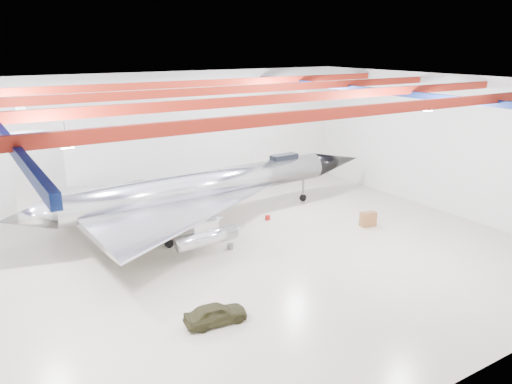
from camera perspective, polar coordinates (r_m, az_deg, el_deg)
floor at (r=31.67m, az=-3.26°, el=-8.15°), size 40.00×40.00×0.00m
wall_back at (r=43.26m, az=-13.06°, el=5.87°), size 40.00×0.00×40.00m
wall_right at (r=42.84m, az=20.84°, el=5.11°), size 0.00×30.00×30.00m
ceiling at (r=28.85m, az=-3.62°, el=12.11°), size 40.00×40.00×0.00m
ceiling_structure at (r=28.91m, az=-3.60°, el=10.77°), size 39.50×29.50×1.08m
jet_aircraft at (r=37.66m, az=-6.00°, el=0.30°), size 30.50×18.33×8.31m
jeep at (r=25.26m, az=-4.65°, el=-13.69°), size 3.24×1.59×1.06m
desk at (r=38.55m, az=12.69°, el=-3.04°), size 1.29×0.80×1.10m
crate_ply at (r=34.18m, az=-15.82°, el=-6.51°), size 0.66×0.59×0.39m
toolbox_red at (r=36.26m, az=-12.73°, el=-4.96°), size 0.58×0.52×0.35m
engine_drum at (r=33.70m, az=-2.96°, el=-6.22°), size 0.52×0.52×0.37m
crate_small at (r=34.70m, az=-15.28°, el=-6.20°), size 0.52×0.47×0.30m
tool_chest at (r=39.07m, az=1.34°, el=-2.93°), size 0.47×0.47×0.36m
oil_barrel at (r=35.59m, az=-9.68°, el=-5.19°), size 0.54×0.45×0.35m
spares_box at (r=40.21m, az=-6.45°, el=-2.50°), size 0.41×0.41×0.31m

